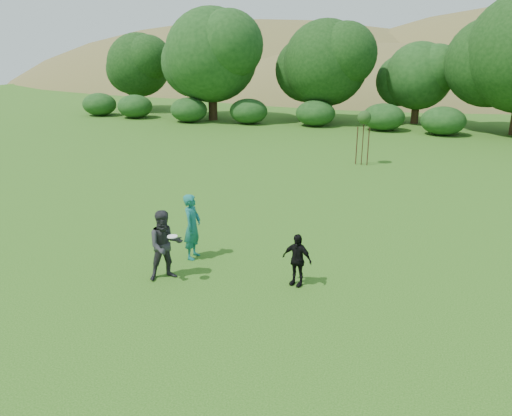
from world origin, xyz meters
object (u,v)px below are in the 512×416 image
(player_teal, at_px, (192,227))
(player_black, at_px, (297,260))
(sapling, at_px, (364,119))
(player_grey, at_px, (165,245))

(player_teal, height_order, player_black, player_teal)
(player_black, height_order, sapling, sapling)
(player_grey, xyz_separation_m, sapling, (2.72, 15.47, 1.44))
(sapling, bearing_deg, player_teal, -100.92)
(player_grey, height_order, player_black, player_grey)
(player_grey, relative_size, player_black, 1.35)
(player_teal, relative_size, player_black, 1.37)
(player_teal, xyz_separation_m, player_black, (3.40, -0.61, -0.27))
(player_black, distance_m, sapling, 14.68)
(player_teal, relative_size, sapling, 0.69)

